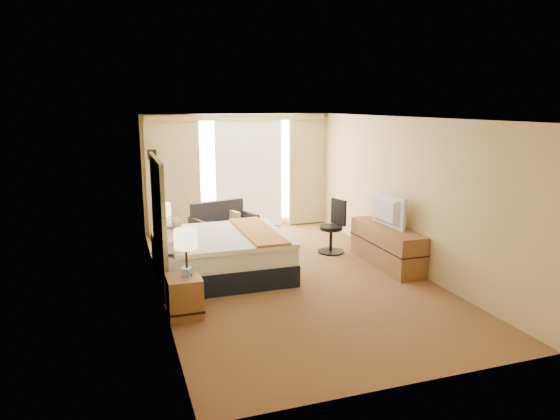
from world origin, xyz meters
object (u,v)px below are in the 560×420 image
object	(u,v)px
media_dresser	(386,246)
desk_chair	(333,229)
nightstand_right	(165,247)
loveseat	(224,228)
television	(384,210)
nightstand_left	(184,296)
lamp_left	(186,240)
bed	(221,254)
lamp_right	(163,210)
floor_lamp	(153,177)

from	to	relation	value
media_dresser	desk_chair	distance (m)	1.18
nightstand_right	loveseat	world-z (taller)	loveseat
media_dresser	television	distance (m)	0.64
nightstand_left	lamp_left	bearing A→B (deg)	33.26
lamp_left	television	world-z (taller)	television
media_dresser	bed	distance (m)	2.92
nightstand_left	lamp_right	xyz separation A→B (m)	(-0.00, 2.44, 0.69)
floor_lamp	television	distance (m)	4.76
nightstand_left	television	bearing A→B (deg)	17.01
nightstand_left	nightstand_right	distance (m)	2.50
nightstand_left	lamp_right	bearing A→B (deg)	90.05
nightstand_right	lamp_left	distance (m)	2.59
lamp_left	bed	bearing A→B (deg)	61.54
media_dresser	desk_chair	size ratio (longest dim) A/B	1.75
nightstand_left	nightstand_right	bearing A→B (deg)	90.00
nightstand_left	lamp_right	world-z (taller)	lamp_right
floor_lamp	television	xyz separation A→B (m)	(3.68, -3.00, -0.36)
loveseat	desk_chair	bearing A→B (deg)	-56.65
bed	loveseat	xyz separation A→B (m)	(0.50, 2.11, -0.10)
nightstand_left	bed	xyz separation A→B (m)	(0.81, 1.43, 0.09)
nightstand_right	nightstand_left	bearing A→B (deg)	-90.00
bed	floor_lamp	size ratio (longest dim) A/B	1.10
nightstand_left	television	xyz separation A→B (m)	(3.65, 1.12, 0.71)
nightstand_right	lamp_right	bearing A→B (deg)	-92.07
media_dresser	floor_lamp	xyz separation A→B (m)	(-3.73, 3.06, 0.99)
lamp_right	television	bearing A→B (deg)	-19.91
loveseat	lamp_right	bearing A→B (deg)	-158.00
lamp_left	lamp_right	xyz separation A→B (m)	(-0.05, 2.41, -0.08)
desk_chair	lamp_right	size ratio (longest dim) A/B	1.90
floor_lamp	lamp_left	xyz separation A→B (m)	(0.08, -4.08, -0.29)
loveseat	lamp_right	size ratio (longest dim) A/B	2.71
desk_chair	nightstand_right	bearing A→B (deg)	156.85
bed	television	xyz separation A→B (m)	(2.84, -0.32, 0.61)
lamp_right	television	size ratio (longest dim) A/B	0.55
media_dresser	loveseat	distance (m)	3.45
desk_chair	nightstand_left	bearing A→B (deg)	-161.95
desk_chair	television	xyz separation A→B (m)	(0.51, -0.96, 0.53)
nightstand_left	television	size ratio (longest dim) A/B	0.56
nightstand_right	media_dresser	bearing A→B (deg)	-21.40
television	desk_chair	bearing A→B (deg)	25.66
desk_chair	lamp_right	world-z (taller)	lamp_right
loveseat	desk_chair	world-z (taller)	desk_chair
media_dresser	television	world-z (taller)	television
loveseat	television	xyz separation A→B (m)	(2.34, -2.42, 0.71)
nightstand_left	lamp_left	distance (m)	0.78
loveseat	lamp_left	world-z (taller)	lamp_left
loveseat	nightstand_left	bearing A→B (deg)	-128.29
bed	desk_chair	bearing A→B (deg)	15.47
bed	lamp_left	distance (m)	1.73
media_dresser	television	bearing A→B (deg)	126.97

